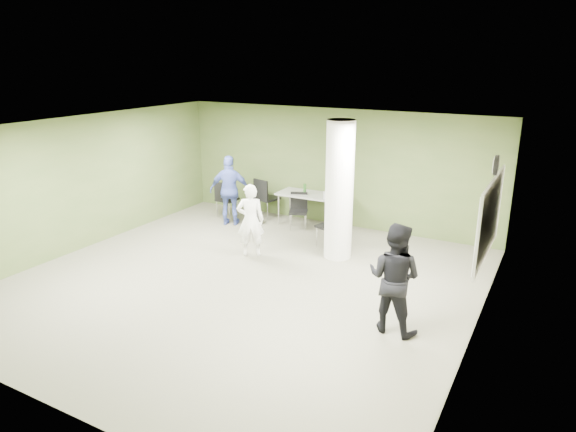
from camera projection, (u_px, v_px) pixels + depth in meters
The scene contains 17 objects.
floor at pixel (243, 282), 9.38m from camera, with size 8.00×8.00×0.00m, color #515040.
ceiling at pixel (239, 128), 8.54m from camera, with size 8.00×8.00×0.00m, color white.
wall_back at pixel (334, 167), 12.31m from camera, with size 8.00×0.02×2.80m, color #415729.
wall_left at pixel (83, 183), 10.79m from camera, with size 0.02×8.00×2.80m, color #415729.
wall_right_cream at pixel (481, 248), 7.12m from camera, with size 0.02×8.00×2.80m, color beige.
column at pixel (339, 191), 10.17m from camera, with size 0.56×0.56×2.80m, color silver.
whiteboard at pixel (489, 218), 8.13m from camera, with size 0.05×2.30×1.30m.
wall_clock at pixel (496, 165), 7.88m from camera, with size 0.06×0.32×0.32m.
folding_table at pixel (312, 196), 12.28m from camera, with size 1.68×0.74×1.05m.
wastebasket at pixel (255, 218), 12.59m from camera, with size 0.27×0.27×0.31m, color #4C4C4C.
chair_back_left at pixel (225, 197), 13.00m from camera, with size 0.47×0.47×0.94m.
chair_back_right at pixel (265, 195), 12.95m from camera, with size 0.62×0.62×1.02m.
chair_table_left at pixel (299, 208), 12.23m from camera, with size 0.56×0.56×0.85m.
chair_table_right at pixel (333, 221), 11.04m from camera, with size 0.59×0.59×0.95m.
woman_white at pixel (250, 220), 10.43m from camera, with size 0.55×0.36×1.52m, color white.
man_black at pixel (394, 278), 7.51m from camera, with size 0.82×0.64×1.69m, color black.
man_blue at pixel (230, 191), 12.37m from camera, with size 1.00×0.42×1.70m, color #4253A3.
Camera 1 is at (4.84, -7.14, 3.95)m, focal length 32.00 mm.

